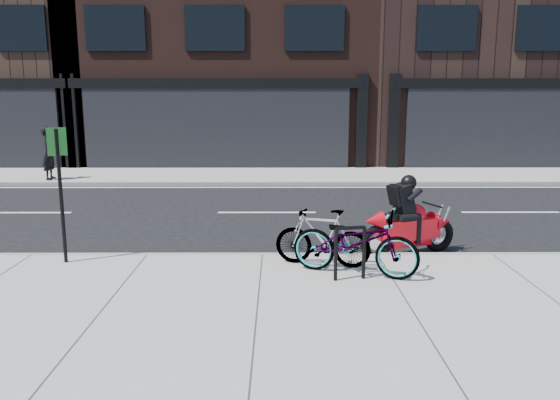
{
  "coord_description": "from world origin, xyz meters",
  "views": [
    {
      "loc": [
        0.27,
        -11.08,
        2.87
      ],
      "look_at": [
        0.31,
        -0.99,
        0.9
      ],
      "focal_mm": 35.0,
      "sensor_mm": 36.0,
      "label": 1
    }
  ],
  "objects_px": {
    "bicycle_rear": "(322,237)",
    "sign_post": "(60,183)",
    "bicycle_front": "(355,242)",
    "bike_rack": "(350,248)",
    "pedestrian": "(49,153)",
    "motorcycle": "(413,222)"
  },
  "relations": [
    {
      "from": "bicycle_rear",
      "to": "motorcycle",
      "type": "distance_m",
      "value": 2.0
    },
    {
      "from": "bicycle_rear",
      "to": "sign_post",
      "type": "distance_m",
      "value": 4.32
    },
    {
      "from": "bicycle_front",
      "to": "motorcycle",
      "type": "bearing_deg",
      "value": -19.2
    },
    {
      "from": "bike_rack",
      "to": "bicycle_rear",
      "type": "height_order",
      "value": "bicycle_rear"
    },
    {
      "from": "bicycle_front",
      "to": "bicycle_rear",
      "type": "xyz_separation_m",
      "value": [
        -0.46,
        0.44,
        -0.05
      ]
    },
    {
      "from": "bicycle_front",
      "to": "pedestrian",
      "type": "xyz_separation_m",
      "value": [
        -8.57,
        9.54,
        0.34
      ]
    },
    {
      "from": "bicycle_front",
      "to": "bike_rack",
      "type": "bearing_deg",
      "value": 177.19
    },
    {
      "from": "motorcycle",
      "to": "pedestrian",
      "type": "bearing_deg",
      "value": 118.15
    },
    {
      "from": "bicycle_front",
      "to": "motorcycle",
      "type": "distance_m",
      "value": 1.93
    },
    {
      "from": "motorcycle",
      "to": "bicycle_rear",
      "type": "bearing_deg",
      "value": -171.21
    },
    {
      "from": "bike_rack",
      "to": "bicycle_front",
      "type": "distance_m",
      "value": 0.27
    },
    {
      "from": "bicycle_rear",
      "to": "motorcycle",
      "type": "height_order",
      "value": "motorcycle"
    },
    {
      "from": "motorcycle",
      "to": "pedestrian",
      "type": "distance_m",
      "value": 12.71
    },
    {
      "from": "bicycle_front",
      "to": "motorcycle",
      "type": "height_order",
      "value": "motorcycle"
    },
    {
      "from": "pedestrian",
      "to": "motorcycle",
      "type": "bearing_deg",
      "value": -132.81
    },
    {
      "from": "bicycle_front",
      "to": "bicycle_rear",
      "type": "distance_m",
      "value": 0.64
    },
    {
      "from": "bicycle_rear",
      "to": "sign_post",
      "type": "bearing_deg",
      "value": -76.43
    },
    {
      "from": "sign_post",
      "to": "pedestrian",
      "type": "bearing_deg",
      "value": 91.29
    },
    {
      "from": "bicycle_front",
      "to": "motorcycle",
      "type": "relative_size",
      "value": 1.05
    },
    {
      "from": "bicycle_front",
      "to": "pedestrian",
      "type": "bearing_deg",
      "value": 63.01
    },
    {
      "from": "bike_rack",
      "to": "pedestrian",
      "type": "height_order",
      "value": "pedestrian"
    },
    {
      "from": "bicycle_front",
      "to": "pedestrian",
      "type": "height_order",
      "value": "pedestrian"
    }
  ]
}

